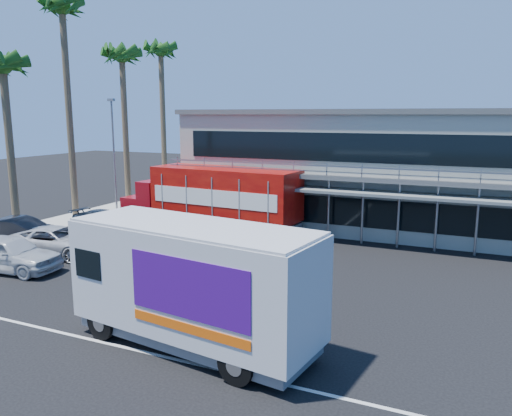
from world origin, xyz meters
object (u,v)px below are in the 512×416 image
at_px(parked_car_a, 10,253).
at_px(parked_car_b, 21,233).
at_px(white_van, 194,283).
at_px(red_truck, 214,197).

relative_size(parked_car_a, parked_car_b, 1.00).
height_order(white_van, parked_car_b, white_van).
xyz_separation_m(red_truck, parked_car_a, (-4.70, -10.56, -1.32)).
xyz_separation_m(red_truck, white_van, (6.79, -13.56, -0.12)).
bearing_deg(parked_car_a, parked_car_b, 37.45).
xyz_separation_m(white_van, parked_car_a, (-11.49, 3.00, -1.20)).
xyz_separation_m(parked_car_a, parked_car_b, (-3.00, 3.20, -0.03)).
height_order(red_truck, parked_car_b, red_truck).
bearing_deg(white_van, parked_car_a, 173.16).
relative_size(red_truck, white_van, 1.45).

